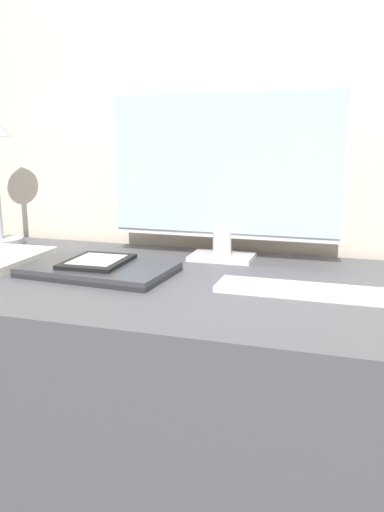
# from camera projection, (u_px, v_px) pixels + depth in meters

# --- Properties ---
(wall_back) EXTENTS (3.60, 0.05, 2.40)m
(wall_back) POSITION_uv_depth(u_px,v_px,m) (242.00, 76.00, 1.35)
(wall_back) COLOR beige
(wall_back) RESTS_ON ground_plane
(desk) EXTENTS (1.54, 0.66, 0.73)m
(desk) POSITION_uv_depth(u_px,v_px,m) (201.00, 428.00, 1.18)
(desk) COLOR #4C4C51
(desk) RESTS_ON ground_plane
(monitor) EXTENTS (0.62, 0.11, 0.43)m
(monitor) POSITION_uv_depth(u_px,v_px,m) (223.00, 170.00, 1.26)
(monitor) COLOR silver
(monitor) RESTS_ON desk
(keyboard) EXTENTS (0.33, 0.10, 0.01)m
(keyboard) POSITION_uv_depth(u_px,v_px,m) (298.00, 290.00, 1.01)
(keyboard) COLOR silver
(keyboard) RESTS_ON desk
(laptop) EXTENTS (0.35, 0.22, 0.02)m
(laptop) POSITION_uv_depth(u_px,v_px,m) (99.00, 270.00, 1.16)
(laptop) COLOR #232328
(laptop) RESTS_ON desk
(ereader) EXTENTS (0.14, 0.17, 0.01)m
(ereader) POSITION_uv_depth(u_px,v_px,m) (97.00, 261.00, 1.17)
(ereader) COLOR black
(ereader) RESTS_ON laptop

